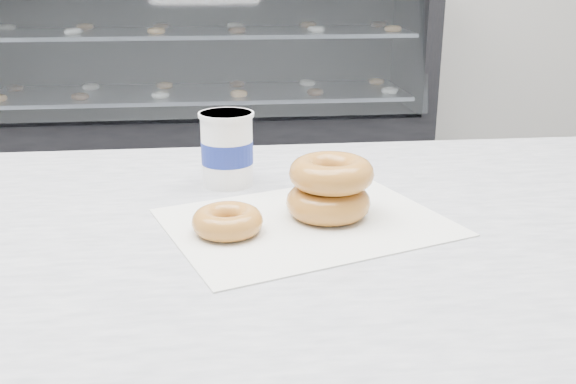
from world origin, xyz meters
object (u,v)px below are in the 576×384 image
(display_case, at_px, (201,109))
(coffee_cup, at_px, (227,148))
(donut_stack, at_px, (330,188))
(donut_single, at_px, (228,221))

(display_case, distance_m, coffee_cup, 2.61)
(display_case, distance_m, donut_stack, 2.76)
(donut_stack, height_order, coffee_cup, coffee_cup)
(donut_single, bearing_deg, coffee_cup, 88.69)
(display_case, distance_m, donut_single, 2.79)
(coffee_cup, bearing_deg, display_case, 78.12)
(donut_stack, bearing_deg, coffee_cup, 130.22)
(display_case, height_order, coffee_cup, display_case)
(display_case, height_order, donut_stack, display_case)
(coffee_cup, bearing_deg, donut_single, -105.52)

